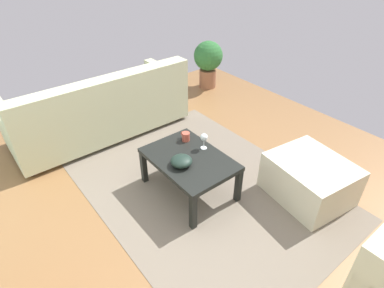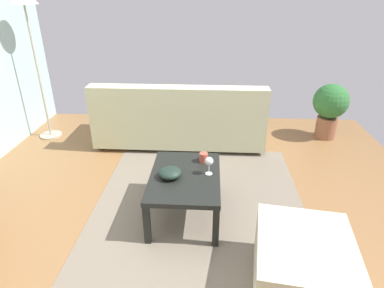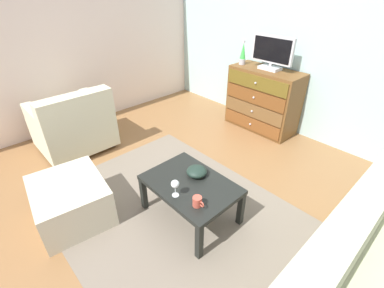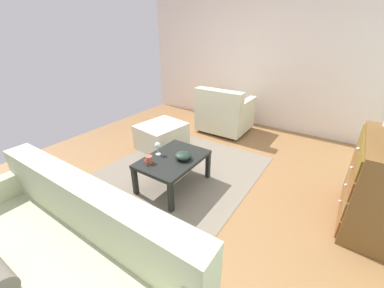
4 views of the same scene
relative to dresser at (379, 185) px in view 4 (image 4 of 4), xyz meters
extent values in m
cube|color=olive|center=(0.34, -1.91, -0.47)|extent=(5.27, 4.91, 0.05)
cube|color=beige|center=(-2.05, -1.91, 0.84)|extent=(0.12, 4.91, 2.57)
cube|color=#74685A|center=(0.54, -2.11, -0.44)|extent=(2.60, 1.90, 0.01)
cube|color=brown|center=(0.00, 0.01, 0.00)|extent=(1.00, 0.45, 0.89)
cube|color=brown|center=(0.00, -0.23, -0.31)|extent=(0.94, 0.02, 0.19)
sphere|color=silver|center=(0.00, -0.24, -0.31)|extent=(0.03, 0.03, 0.03)
cube|color=brown|center=(0.00, -0.23, -0.10)|extent=(0.94, 0.02, 0.19)
sphere|color=silver|center=(0.00, -0.24, -0.10)|extent=(0.03, 0.03, 0.03)
cube|color=brown|center=(0.00, -0.23, 0.10)|extent=(0.94, 0.02, 0.19)
sphere|color=silver|center=(0.00, -0.24, 0.10)|extent=(0.03, 0.03, 0.03)
cube|color=brown|center=(0.00, -0.23, 0.31)|extent=(0.94, 0.02, 0.19)
sphere|color=silver|center=(0.00, -0.24, 0.31)|extent=(0.03, 0.03, 0.03)
cube|color=black|center=(0.22, -1.72, -0.27)|extent=(0.05, 0.05, 0.35)
cube|color=black|center=(0.98, -1.72, -0.27)|extent=(0.05, 0.05, 0.35)
cube|color=black|center=(0.22, -2.25, -0.27)|extent=(0.05, 0.05, 0.35)
cube|color=black|center=(0.98, -2.25, -0.27)|extent=(0.05, 0.05, 0.35)
cube|color=black|center=(0.60, -1.98, -0.07)|extent=(0.83, 0.58, 0.04)
cylinder|color=silver|center=(0.63, -2.18, -0.05)|extent=(0.06, 0.06, 0.00)
cylinder|color=silver|center=(0.63, -2.18, 0.00)|extent=(0.01, 0.01, 0.09)
sphere|color=silver|center=(0.63, -2.18, 0.07)|extent=(0.07, 0.07, 0.07)
cylinder|color=#B84D3C|center=(0.84, -2.13, -0.01)|extent=(0.08, 0.08, 0.08)
torus|color=#B84D3C|center=(0.89, -2.13, 0.00)|extent=(0.05, 0.01, 0.05)
ellipsoid|color=#1B2C24|center=(0.56, -1.87, -0.01)|extent=(0.19, 0.19, 0.08)
cylinder|color=#332319|center=(1.78, -2.75, -0.42)|extent=(0.05, 0.05, 0.05)
cube|color=#BBC29A|center=(2.13, -1.81, -0.22)|extent=(0.85, 2.05, 0.35)
cube|color=#BBC29A|center=(1.80, -1.81, 0.16)|extent=(0.20, 2.05, 0.40)
cylinder|color=#332319|center=(-1.66, -1.92, -0.42)|extent=(0.05, 0.05, 0.05)
cylinder|color=#332319|center=(-1.66, -2.62, -0.42)|extent=(0.05, 0.05, 0.05)
cylinder|color=#332319|center=(-1.02, -1.92, -0.42)|extent=(0.05, 0.05, 0.05)
cylinder|color=#332319|center=(-1.02, -2.62, -0.42)|extent=(0.05, 0.05, 0.05)
cube|color=beige|center=(-1.34, -2.27, -0.20)|extent=(0.80, 0.86, 0.38)
cube|color=beige|center=(-1.04, -2.27, 0.19)|extent=(0.20, 0.86, 0.39)
cube|color=beige|center=(-1.34, -1.90, 0.09)|extent=(0.76, 0.12, 0.20)
cube|color=beige|center=(-1.34, -2.64, 0.09)|extent=(0.76, 0.12, 0.20)
cube|color=beige|center=(-0.14, -2.80, -0.25)|extent=(0.78, 0.69, 0.39)
camera|label=1|loc=(-1.20, -0.58, 1.66)|focal=29.70mm
camera|label=2|loc=(-1.72, -2.18, 1.37)|focal=30.39mm
camera|label=3|loc=(1.96, -3.23, 1.49)|focal=25.05mm
camera|label=4|loc=(2.50, -0.44, 1.33)|focal=22.25mm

